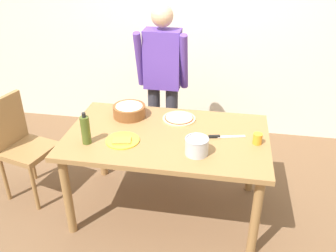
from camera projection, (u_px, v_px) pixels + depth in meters
ground at (167, 208)px, 3.24m from camera, size 8.00×8.00×0.00m
wall_back at (192, 21)px, 4.00m from camera, size 5.60×0.10×2.60m
dining_table at (167, 144)px, 2.92m from camera, size 1.60×0.96×0.76m
person_cook at (163, 78)px, 3.47m from camera, size 0.49×0.25×1.62m
chair_wooden_left at (20, 142)px, 3.19m from camera, size 0.48×0.48×0.95m
pizza_raw_on_board at (179, 118)px, 3.10m from camera, size 0.28×0.28×0.02m
plate_with_slice at (122, 140)px, 2.78m from camera, size 0.26×0.26×0.02m
popcorn_bowl at (129, 110)px, 3.12m from camera, size 0.28×0.28×0.11m
olive_oil_bottle at (86, 130)px, 2.71m from camera, size 0.07×0.07×0.26m
steel_pot at (197, 146)px, 2.60m from camera, size 0.17×0.17×0.13m
cup_orange at (257, 139)px, 2.73m from camera, size 0.07×0.07×0.08m
chef_knife at (222, 137)px, 2.83m from camera, size 0.29×0.09×0.02m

